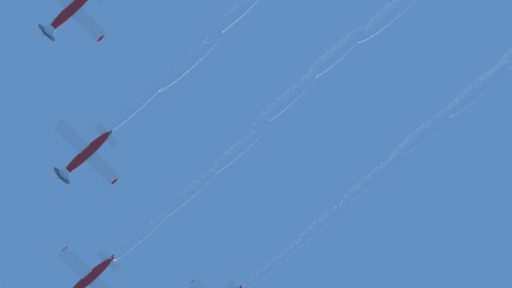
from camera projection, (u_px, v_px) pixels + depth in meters
The scene contains 3 objects.
airplane_lead at pixel (88, 280), 96.24m from camera, with size 7.62×6.91×2.35m.
airplane_left_wingman at pixel (85, 155), 92.10m from camera, with size 7.63×6.90×2.37m.
airplane_slot_tail at pixel (70, 11), 88.53m from camera, with size 7.62×6.91×2.35m.
Camera 1 is at (-0.21, -44.32, 1.81)m, focal length 67.69 mm.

